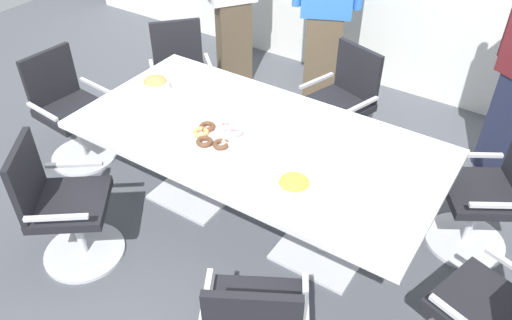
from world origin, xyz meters
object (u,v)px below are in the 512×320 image
at_px(office_chair_5, 63,210).
at_px(plate_stack, 324,125).
at_px(person_standing_1, 327,5).
at_px(snack_bowl_chips_yellow, 294,185).
at_px(office_chair_3, 182,82).
at_px(donut_platter, 218,135).
at_px(conference_table, 256,151).
at_px(office_chair_2, 341,109).
at_px(office_chair_1, 488,199).
at_px(snack_bowl_cookies, 155,84).
at_px(office_chair_4, 70,114).

relative_size(office_chair_5, plate_stack, 3.91).
xyz_separation_m(person_standing_1, snack_bowl_chips_yellow, (0.85, -2.04, -0.19)).
bearing_deg(office_chair_3, donut_platter, 93.00).
xyz_separation_m(conference_table, snack_bowl_chips_yellow, (0.47, -0.33, 0.17)).
bearing_deg(office_chair_3, office_chair_2, 147.32).
distance_m(office_chair_2, office_chair_5, 2.26).
bearing_deg(conference_table, office_chair_3, 149.87).
distance_m(office_chair_1, snack_bowl_chips_yellow, 1.39).
relative_size(office_chair_3, snack_bowl_cookies, 4.68).
xyz_separation_m(office_chair_4, snack_bowl_cookies, (0.76, 0.24, 0.40)).
xyz_separation_m(office_chair_5, plate_stack, (1.17, 1.27, 0.37)).
xyz_separation_m(office_chair_2, donut_platter, (-0.30, -1.25, 0.37)).
bearing_deg(snack_bowl_cookies, donut_platter, -17.31).
bearing_deg(office_chair_2, snack_bowl_cookies, 63.25).
bearing_deg(person_standing_1, office_chair_2, 103.92).
distance_m(conference_table, office_chair_3, 1.48).
height_order(office_chair_5, snack_bowl_chips_yellow, office_chair_5).
xyz_separation_m(office_chair_2, plate_stack, (0.22, -0.78, 0.37)).
bearing_deg(office_chair_4, office_chair_5, 51.77).
height_order(office_chair_3, snack_bowl_chips_yellow, office_chair_3).
bearing_deg(office_chair_5, snack_bowl_chips_yellow, 78.13).
xyz_separation_m(office_chair_3, snack_bowl_chips_yellow, (1.74, -1.07, 0.39)).
distance_m(office_chair_1, office_chair_4, 3.18).
relative_size(office_chair_3, person_standing_1, 0.49).
distance_m(office_chair_1, plate_stack, 1.17).
bearing_deg(snack_bowl_cookies, office_chair_1, 13.68).
distance_m(office_chair_4, person_standing_1, 2.36).
xyz_separation_m(office_chair_3, office_chair_4, (-0.41, -0.91, 0.00)).
height_order(office_chair_5, snack_bowl_cookies, office_chair_5).
relative_size(office_chair_5, snack_bowl_chips_yellow, 4.66).
relative_size(office_chair_1, office_chair_5, 1.00).
bearing_deg(office_chair_5, donut_platter, 103.73).
height_order(conference_table, person_standing_1, person_standing_1).
height_order(office_chair_3, donut_platter, office_chair_3).
xyz_separation_m(office_chair_3, plate_stack, (1.60, -0.41, 0.37)).
distance_m(snack_bowl_chips_yellow, snack_bowl_cookies, 1.45).
relative_size(office_chair_4, donut_platter, 2.76).
relative_size(person_standing_1, plate_stack, 8.03).
height_order(office_chair_1, office_chair_2, same).
distance_m(office_chair_2, snack_bowl_cookies, 1.51).
bearing_deg(office_chair_4, office_chair_3, 160.33).
xyz_separation_m(conference_table, snack_bowl_cookies, (-0.92, 0.07, 0.18)).
xyz_separation_m(office_chair_2, office_chair_3, (-1.38, -0.36, 0.00)).
bearing_deg(person_standing_1, office_chair_5, 55.05).
distance_m(person_standing_1, donut_platter, 1.88).
xyz_separation_m(office_chair_4, person_standing_1, (1.30, 1.87, 0.58)).
bearing_deg(donut_platter, office_chair_1, 26.51).
relative_size(office_chair_4, snack_bowl_chips_yellow, 4.66).
bearing_deg(office_chair_5, office_chair_4, -169.95).
relative_size(office_chair_5, snack_bowl_cookies, 4.68).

